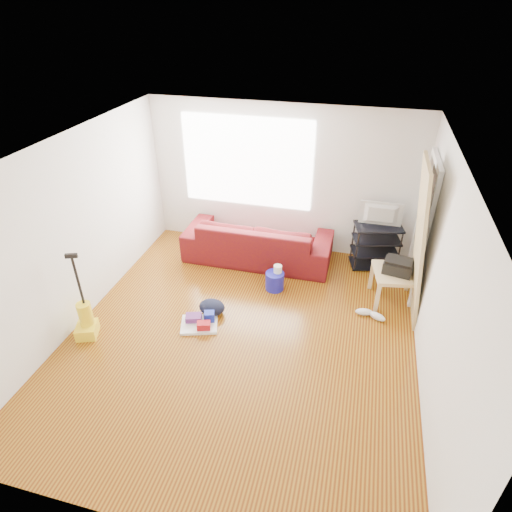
% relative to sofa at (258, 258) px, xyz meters
% --- Properties ---
extents(room, '(4.51, 5.01, 2.51)m').
position_rel_sofa_xyz_m(room, '(0.34, -1.80, 1.25)').
color(room, '#63270A').
rests_on(room, ground).
extents(sofa, '(2.45, 0.96, 0.72)m').
position_rel_sofa_xyz_m(sofa, '(0.00, 0.00, 0.00)').
color(sofa, '#4F0918').
rests_on(sofa, ground).
extents(tv_stand, '(0.82, 0.59, 0.74)m').
position_rel_sofa_xyz_m(tv_stand, '(1.92, 0.27, 0.38)').
color(tv_stand, black).
rests_on(tv_stand, ground).
extents(tv, '(0.66, 0.09, 0.38)m').
position_rel_sofa_xyz_m(tv, '(1.92, 0.27, 0.94)').
color(tv, black).
rests_on(tv, tv_stand).
extents(side_table, '(0.72, 0.72, 0.50)m').
position_rel_sofa_xyz_m(side_table, '(2.22, -0.63, 0.42)').
color(side_table, tan).
rests_on(side_table, ground).
extents(printer, '(0.44, 0.37, 0.21)m').
position_rel_sofa_xyz_m(printer, '(2.22, -0.63, 0.60)').
color(printer, black).
rests_on(printer, side_table).
extents(bucket, '(0.31, 0.31, 0.29)m').
position_rel_sofa_xyz_m(bucket, '(0.47, -0.79, 0.00)').
color(bucket, '#1C1CAB').
rests_on(bucket, ground).
extents(toilet_paper, '(0.13, 0.13, 0.12)m').
position_rel_sofa_xyz_m(toilet_paper, '(0.50, -0.75, 0.20)').
color(toilet_paper, white).
rests_on(toilet_paper, bucket).
extents(cleaning_tray, '(0.59, 0.52, 0.18)m').
position_rel_sofa_xyz_m(cleaning_tray, '(-0.34, -1.88, 0.05)').
color(cleaning_tray, white).
rests_on(cleaning_tray, ground).
extents(backpack, '(0.38, 0.31, 0.21)m').
position_rel_sofa_xyz_m(backpack, '(-0.27, -1.59, 0.00)').
color(backpack, black).
rests_on(backpack, ground).
extents(sneakers, '(0.44, 0.23, 0.10)m').
position_rel_sofa_xyz_m(sneakers, '(1.93, -1.11, 0.05)').
color(sneakers, white).
rests_on(sneakers, ground).
extents(vacuum, '(0.35, 0.37, 1.23)m').
position_rel_sofa_xyz_m(vacuum, '(-1.73, -2.42, 0.23)').
color(vacuum, yellow).
rests_on(vacuum, ground).
extents(door_panel, '(0.28, 0.89, 2.22)m').
position_rel_sofa_xyz_m(door_panel, '(2.40, -0.83, 0.00)').
color(door_panel, tan).
rests_on(door_panel, ground).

